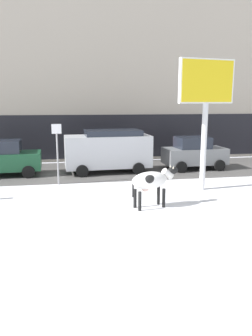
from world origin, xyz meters
TOP-DOWN VIEW (x-y plane):
  - ground_plane at (0.00, 0.00)m, footprint 120.00×120.00m
  - road_strip at (0.00, 8.80)m, footprint 60.00×5.60m
  - building_facade at (0.00, 15.02)m, footprint 44.00×6.10m
  - cow_holstein at (1.11, 1.86)m, footprint 1.93×0.93m
  - billboard at (3.95, 3.95)m, footprint 2.52×0.58m
  - car_darkgreen_hatchback at (-5.08, 8.33)m, footprint 3.57×2.05m
  - car_silver_van at (0.30, 8.34)m, footprint 4.68×2.29m
  - car_grey_hatchback at (5.26, 8.38)m, footprint 3.57×2.05m
  - pedestrian_near_billboard at (3.20, 11.50)m, footprint 0.36×0.24m
  - street_sign at (-2.33, 5.96)m, footprint 0.44×0.08m

SIDE VIEW (x-z plane):
  - ground_plane at x=0.00m, z-range 0.00..0.00m
  - road_strip at x=0.00m, z-range 0.00..0.01m
  - pedestrian_near_billboard at x=3.20m, z-range 0.01..1.74m
  - car_darkgreen_hatchback at x=-5.08m, z-range 0.00..1.86m
  - car_grey_hatchback at x=5.26m, z-range 0.00..1.86m
  - cow_holstein at x=1.11m, z-range 0.23..1.77m
  - car_silver_van at x=0.30m, z-range 0.08..2.40m
  - street_sign at x=-2.33m, z-range 0.26..3.08m
  - billboard at x=3.95m, z-range 1.53..7.09m
  - building_facade at x=0.00m, z-range -0.02..12.98m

